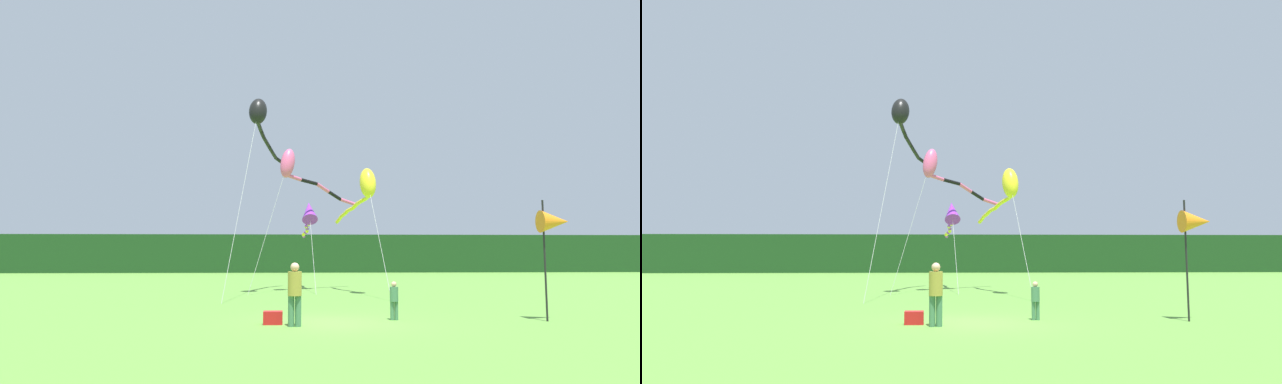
# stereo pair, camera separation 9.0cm
# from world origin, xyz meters

# --- Properties ---
(ground_plane) EXTENTS (120.00, 120.00, 0.00)m
(ground_plane) POSITION_xyz_m (0.00, 0.00, 0.00)
(ground_plane) COLOR #5B9338
(distant_treeline) EXTENTS (108.00, 2.45, 4.08)m
(distant_treeline) POSITION_xyz_m (0.00, 45.00, 2.04)
(distant_treeline) COLOR #193D19
(distant_treeline) RESTS_ON ground
(person_adult) EXTENTS (0.40, 0.40, 1.80)m
(person_adult) POSITION_xyz_m (-1.09, -0.78, 1.00)
(person_adult) COLOR #3F724C
(person_adult) RESTS_ON ground
(person_child) EXTENTS (0.26, 0.26, 1.19)m
(person_child) POSITION_xyz_m (2.03, 0.63, 0.66)
(person_child) COLOR #3F724C
(person_child) RESTS_ON ground
(cooler_box) EXTENTS (0.56, 0.42, 0.38)m
(cooler_box) POSITION_xyz_m (-1.71, -0.22, 0.19)
(cooler_box) COLOR red
(cooler_box) RESTS_ON ground
(banner_flag_pole) EXTENTS (0.90, 0.70, 3.72)m
(banner_flag_pole) POSITION_xyz_m (6.98, 0.08, 3.01)
(banner_flag_pole) COLOR black
(banner_flag_pole) RESTS_ON ground
(kite_purple) EXTENTS (0.99, 7.54, 5.31)m
(kite_purple) POSITION_xyz_m (-0.12, 15.66, 4.38)
(kite_purple) COLOR #B2B2B2
(kite_purple) RESTS_ON ground
(kite_yellow) EXTENTS (1.76, 8.71, 6.51)m
(kite_yellow) POSITION_xyz_m (2.60, 11.38, 5.42)
(kite_yellow) COLOR #B2B2B2
(kite_yellow) RESTS_ON ground
(kite_rainbow) EXTENTS (6.09, 5.50, 7.82)m
(kite_rainbow) POSITION_xyz_m (-0.99, 13.61, 6.68)
(kite_rainbow) COLOR #B2B2B2
(kite_rainbow) RESTS_ON ground
(kite_black) EXTENTS (2.84, 10.40, 10.07)m
(kite_black) POSITION_xyz_m (-2.79, 11.72, 9.02)
(kite_black) COLOR #B2B2B2
(kite_black) RESTS_ON ground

